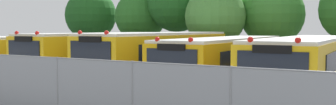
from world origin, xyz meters
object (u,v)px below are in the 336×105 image
(school_bus_4, at_px, (307,64))
(tree_3, at_px, (213,17))
(school_bus_0, at_px, (56,53))
(tree_4, at_px, (270,12))
(school_bus_2, at_px, (162,55))
(school_bus_3, at_px, (227,60))
(tree_2, at_px, (175,1))
(school_bus_1, at_px, (108,53))
(tree_1, at_px, (140,16))
(tree_0, at_px, (90,15))
(traffic_cone, at_px, (94,99))

(school_bus_4, xyz_separation_m, tree_3, (-7.86, 8.41, 2.28))
(school_bus_0, bearing_deg, tree_4, -135.40)
(school_bus_2, distance_m, tree_3, 8.35)
(tree_3, bearing_deg, school_bus_4, -46.92)
(school_bus_3, height_order, tree_2, tree_2)
(school_bus_1, xyz_separation_m, tree_1, (-3.91, 9.04, 2.39))
(tree_3, bearing_deg, school_bus_3, -62.63)
(tree_1, xyz_separation_m, tree_2, (3.13, 0.19, 1.17))
(school_bus_4, height_order, tree_3, tree_3)
(school_bus_0, xyz_separation_m, tree_1, (-0.13, 9.38, 2.48))
(tree_0, height_order, tree_4, tree_0)
(school_bus_3, bearing_deg, school_bus_0, 0.02)
(school_bus_0, relative_size, tree_0, 1.83)
(tree_4, bearing_deg, school_bus_3, -85.48)
(school_bus_0, relative_size, school_bus_1, 0.99)
(school_bus_4, relative_size, tree_1, 1.97)
(tree_2, xyz_separation_m, tree_3, (3.78, -1.25, -1.34))
(tree_2, bearing_deg, school_bus_0, -107.39)
(school_bus_2, height_order, tree_0, tree_0)
(school_bus_0, bearing_deg, tree_3, -130.68)
(tree_0, height_order, traffic_cone, tree_0)
(tree_1, bearing_deg, tree_3, -8.74)
(school_bus_3, relative_size, tree_4, 1.81)
(school_bus_0, height_order, school_bus_4, school_bus_4)
(school_bus_2, xyz_separation_m, tree_2, (-4.40, 9.28, 3.54))
(tree_3, bearing_deg, traffic_cone, -83.26)
(school_bus_2, xyz_separation_m, school_bus_3, (3.62, -0.16, -0.11))
(school_bus_2, xyz_separation_m, tree_0, (-12.69, 8.82, 2.56))
(school_bus_4, height_order, tree_0, tree_0)
(school_bus_1, relative_size, tree_1, 1.95)
(school_bus_2, distance_m, tree_0, 15.67)
(school_bus_3, height_order, tree_4, tree_4)
(tree_0, xyz_separation_m, tree_1, (5.17, 0.28, -0.19))
(school_bus_0, xyz_separation_m, tree_0, (-5.30, 9.11, 2.68))
(tree_0, distance_m, tree_3, 12.10)
(traffic_cone, bearing_deg, school_bus_0, 143.47)
(tree_0, xyz_separation_m, tree_4, (15.48, 1.49, -0.05))
(school_bus_0, distance_m, tree_2, 10.68)
(school_bus_0, xyz_separation_m, school_bus_4, (14.64, -0.09, 0.03))
(school_bus_3, bearing_deg, tree_3, -63.29)
(tree_1, height_order, traffic_cone, tree_1)
(school_bus_4, bearing_deg, tree_3, -47.30)
(school_bus_1, xyz_separation_m, school_bus_4, (10.86, -0.44, -0.07))
(tree_2, bearing_deg, school_bus_3, -49.67)
(school_bus_2, bearing_deg, school_bus_4, 177.48)
(tree_0, height_order, tree_2, tree_2)
(school_bus_0, relative_size, school_bus_4, 0.98)
(school_bus_1, height_order, traffic_cone, school_bus_1)
(traffic_cone, bearing_deg, tree_4, 84.30)
(school_bus_3, height_order, school_bus_4, school_bus_4)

